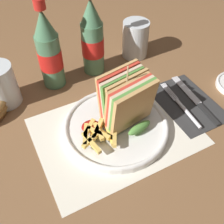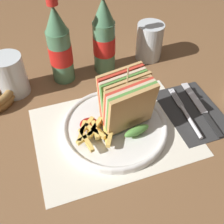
{
  "view_description": "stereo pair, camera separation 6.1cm",
  "coord_description": "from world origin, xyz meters",
  "px_view_note": "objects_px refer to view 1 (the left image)",
  "views": [
    {
      "loc": [
        -0.22,
        -0.37,
        0.48
      ],
      "look_at": [
        -0.03,
        -0.0,
        0.04
      ],
      "focal_mm": 42.0,
      "sensor_mm": 36.0,
      "label": 1
    },
    {
      "loc": [
        -0.17,
        -0.4,
        0.48
      ],
      "look_at": [
        -0.03,
        -0.0,
        0.04
      ],
      "focal_mm": 42.0,
      "sensor_mm": 36.0,
      "label": 2
    }
  ],
  "objects_px": {
    "fork": "(184,108)",
    "knife": "(195,100)",
    "coke_bottle_far": "(92,39)",
    "plate_main": "(116,126)",
    "glass_near": "(135,41)",
    "club_sandwich": "(127,100)",
    "glass_far": "(2,88)",
    "coke_bottle_near": "(49,52)"
  },
  "relations": [
    {
      "from": "fork",
      "to": "knife",
      "type": "distance_m",
      "value": 0.05
    },
    {
      "from": "plate_main",
      "to": "fork",
      "type": "relative_size",
      "value": 1.43
    },
    {
      "from": "coke_bottle_far",
      "to": "glass_near",
      "type": "distance_m",
      "value": 0.16
    },
    {
      "from": "plate_main",
      "to": "club_sandwich",
      "type": "xyz_separation_m",
      "value": [
        0.03,
        0.01,
        0.06
      ]
    },
    {
      "from": "club_sandwich",
      "to": "knife",
      "type": "relative_size",
      "value": 0.77
    },
    {
      "from": "plate_main",
      "to": "glass_near",
      "type": "bearing_deg",
      "value": 51.24
    },
    {
      "from": "fork",
      "to": "knife",
      "type": "xyz_separation_m",
      "value": [
        0.05,
        0.01,
        -0.0
      ]
    },
    {
      "from": "club_sandwich",
      "to": "coke_bottle_far",
      "type": "bearing_deg",
      "value": 85.29
    },
    {
      "from": "club_sandwich",
      "to": "glass_near",
      "type": "relative_size",
      "value": 1.37
    },
    {
      "from": "plate_main",
      "to": "glass_near",
      "type": "relative_size",
      "value": 2.25
    },
    {
      "from": "glass_far",
      "to": "glass_near",
      "type": "bearing_deg",
      "value": 4.27
    },
    {
      "from": "fork",
      "to": "coke_bottle_far",
      "type": "bearing_deg",
      "value": 121.03
    },
    {
      "from": "knife",
      "to": "glass_near",
      "type": "height_order",
      "value": "glass_near"
    },
    {
      "from": "fork",
      "to": "coke_bottle_near",
      "type": "height_order",
      "value": "coke_bottle_near"
    },
    {
      "from": "plate_main",
      "to": "glass_far",
      "type": "distance_m",
      "value": 0.3
    },
    {
      "from": "glass_far",
      "to": "knife",
      "type": "bearing_deg",
      "value": -27.33
    },
    {
      "from": "plate_main",
      "to": "knife",
      "type": "height_order",
      "value": "plate_main"
    },
    {
      "from": "coke_bottle_near",
      "to": "coke_bottle_far",
      "type": "distance_m",
      "value": 0.12
    },
    {
      "from": "knife",
      "to": "coke_bottle_near",
      "type": "relative_size",
      "value": 0.82
    },
    {
      "from": "coke_bottle_far",
      "to": "glass_far",
      "type": "distance_m",
      "value": 0.27
    },
    {
      "from": "club_sandwich",
      "to": "coke_bottle_near",
      "type": "relative_size",
      "value": 0.63
    },
    {
      "from": "coke_bottle_near",
      "to": "fork",
      "type": "bearing_deg",
      "value": -45.17
    },
    {
      "from": "coke_bottle_near",
      "to": "glass_far",
      "type": "height_order",
      "value": "coke_bottle_near"
    },
    {
      "from": "club_sandwich",
      "to": "coke_bottle_far",
      "type": "height_order",
      "value": "coke_bottle_far"
    },
    {
      "from": "coke_bottle_far",
      "to": "glass_far",
      "type": "bearing_deg",
      "value": -176.15
    },
    {
      "from": "fork",
      "to": "plate_main",
      "type": "bearing_deg",
      "value": 176.0
    },
    {
      "from": "knife",
      "to": "coke_bottle_far",
      "type": "bearing_deg",
      "value": 130.47
    },
    {
      "from": "plate_main",
      "to": "fork",
      "type": "distance_m",
      "value": 0.18
    },
    {
      "from": "coke_bottle_far",
      "to": "glass_near",
      "type": "height_order",
      "value": "coke_bottle_far"
    },
    {
      "from": "plate_main",
      "to": "club_sandwich",
      "type": "relative_size",
      "value": 1.64
    },
    {
      "from": "fork",
      "to": "glass_near",
      "type": "distance_m",
      "value": 0.27
    },
    {
      "from": "knife",
      "to": "fork",
      "type": "bearing_deg",
      "value": -159.23
    },
    {
      "from": "fork",
      "to": "coke_bottle_near",
      "type": "bearing_deg",
      "value": 139.11
    },
    {
      "from": "coke_bottle_near",
      "to": "glass_near",
      "type": "bearing_deg",
      "value": 3.52
    },
    {
      "from": "knife",
      "to": "glass_far",
      "type": "height_order",
      "value": "glass_far"
    },
    {
      "from": "plate_main",
      "to": "glass_near",
      "type": "height_order",
      "value": "glass_near"
    },
    {
      "from": "plate_main",
      "to": "knife",
      "type": "distance_m",
      "value": 0.23
    },
    {
      "from": "coke_bottle_far",
      "to": "fork",
      "type": "bearing_deg",
      "value": -63.24
    },
    {
      "from": "fork",
      "to": "knife",
      "type": "height_order",
      "value": "fork"
    },
    {
      "from": "glass_near",
      "to": "glass_far",
      "type": "distance_m",
      "value": 0.41
    },
    {
      "from": "club_sandwich",
      "to": "coke_bottle_near",
      "type": "bearing_deg",
      "value": 115.24
    },
    {
      "from": "coke_bottle_far",
      "to": "glass_far",
      "type": "height_order",
      "value": "coke_bottle_far"
    }
  ]
}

